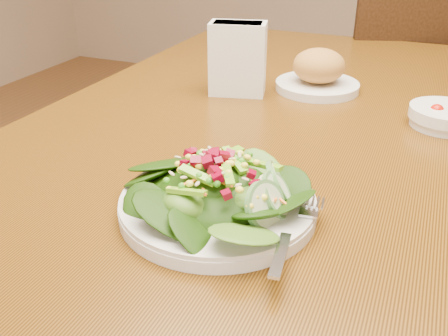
# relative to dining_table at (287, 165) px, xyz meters

# --- Properties ---
(dining_table) EXTENTS (0.90, 1.40, 0.75)m
(dining_table) POSITION_rel_dining_table_xyz_m (0.00, 0.00, 0.00)
(dining_table) COLOR brown
(dining_table) RESTS_ON ground_plane
(chair_far) EXTENTS (0.59, 0.59, 1.01)m
(chair_far) POSITION_rel_dining_table_xyz_m (0.17, 0.88, -0.11)
(chair_far) COLOR black
(chair_far) RESTS_ON ground_plane
(salad_plate) EXTENTS (0.25, 0.25, 0.07)m
(salad_plate) POSITION_rel_dining_table_xyz_m (0.02, -0.35, 0.13)
(salad_plate) COLOR silver
(salad_plate) RESTS_ON dining_table
(bread_plate) EXTENTS (0.17, 0.17, 0.09)m
(bread_plate) POSITION_rel_dining_table_xyz_m (0.01, 0.17, 0.14)
(bread_plate) COLOR silver
(bread_plate) RESTS_ON dining_table
(tomato_bowl) EXTENTS (0.12, 0.12, 0.04)m
(tomato_bowl) POSITION_rel_dining_table_xyz_m (0.26, 0.06, 0.12)
(tomato_bowl) COLOR silver
(tomato_bowl) RESTS_ON dining_table
(napkin_holder) EXTENTS (0.12, 0.09, 0.14)m
(napkin_holder) POSITION_rel_dining_table_xyz_m (-0.14, 0.08, 0.18)
(napkin_holder) COLOR white
(napkin_holder) RESTS_ON dining_table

